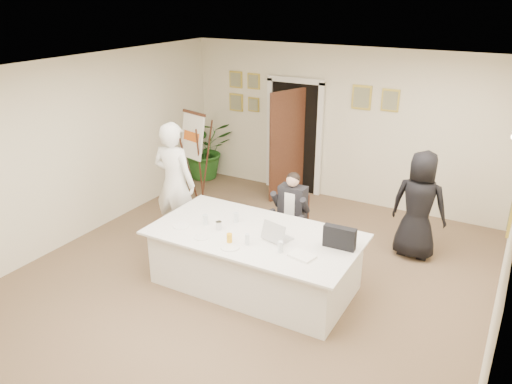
{
  "coord_description": "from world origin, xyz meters",
  "views": [
    {
      "loc": [
        2.96,
        -4.92,
        3.68
      ],
      "look_at": [
        -0.13,
        0.6,
        1.11
      ],
      "focal_mm": 35.0,
      "sensor_mm": 36.0,
      "label": 1
    }
  ],
  "objects": [
    {
      "name": "floor",
      "position": [
        0.0,
        0.0,
        0.0
      ],
      "size": [
        7.0,
        7.0,
        0.0
      ],
      "primitive_type": "plane",
      "color": "brown",
      "rests_on": "ground"
    },
    {
      "name": "ceiling",
      "position": [
        0.0,
        0.0,
        2.8
      ],
      "size": [
        6.0,
        7.0,
        0.02
      ],
      "primitive_type": "cube",
      "color": "white",
      "rests_on": "wall_back"
    },
    {
      "name": "wall_back",
      "position": [
        0.0,
        3.5,
        1.4
      ],
      "size": [
        6.0,
        0.1,
        2.8
      ],
      "primitive_type": "cube",
      "color": "#EAE5C6",
      "rests_on": "floor"
    },
    {
      "name": "wall_left",
      "position": [
        -3.0,
        0.0,
        1.4
      ],
      "size": [
        0.1,
        7.0,
        2.8
      ],
      "primitive_type": "cube",
      "color": "#EAE5C6",
      "rests_on": "floor"
    },
    {
      "name": "wall_right",
      "position": [
        3.0,
        0.0,
        1.4
      ],
      "size": [
        0.1,
        7.0,
        2.8
      ],
      "primitive_type": "cube",
      "color": "#EAE5C6",
      "rests_on": "floor"
    },
    {
      "name": "doorway",
      "position": [
        -0.88,
        3.32,
        1.04
      ],
      "size": [
        1.14,
        0.86,
        2.2
      ],
      "color": "black",
      "rests_on": "floor"
    },
    {
      "name": "pictures_back_wall",
      "position": [
        -0.8,
        3.47,
        1.85
      ],
      "size": [
        3.4,
        0.06,
        0.8
      ],
      "primitive_type": null,
      "color": "gold",
      "rests_on": "wall_back"
    },
    {
      "name": "conference_table",
      "position": [
        0.14,
        0.08,
        0.39
      ],
      "size": [
        2.7,
        1.44,
        0.78
      ],
      "color": "white",
      "rests_on": "floor"
    },
    {
      "name": "seated_man",
      "position": [
        0.15,
        1.15,
        0.63
      ],
      "size": [
        0.64,
        0.67,
        1.27
      ],
      "primitive_type": null,
      "rotation": [
        0.0,
        0.0,
        0.19
      ],
      "color": "black",
      "rests_on": "floor"
    },
    {
      "name": "flip_chart",
      "position": [
        -2.25,
        2.16,
        0.76
      ],
      "size": [
        0.59,
        0.43,
        1.64
      ],
      "color": "#3D1D13",
      "rests_on": "floor"
    },
    {
      "name": "standing_man",
      "position": [
        -1.57,
        0.63,
        0.95
      ],
      "size": [
        0.72,
        0.49,
        1.91
      ],
      "primitive_type": "imported",
      "rotation": [
        0.0,
        0.0,
        3.19
      ],
      "color": "white",
      "rests_on": "floor"
    },
    {
      "name": "standing_woman",
      "position": [
        1.8,
        1.94,
        0.81
      ],
      "size": [
        0.81,
        0.54,
        1.62
      ],
      "primitive_type": "imported",
      "rotation": [
        0.0,
        0.0,
        3.11
      ],
      "color": "black",
      "rests_on": "floor"
    },
    {
      "name": "potted_palm",
      "position": [
        -2.8,
        3.2,
        0.61
      ],
      "size": [
        1.46,
        1.46,
        1.23
      ],
      "primitive_type": "imported",
      "rotation": [
        0.0,
        0.0,
        0.78
      ],
      "color": "#20551C",
      "rests_on": "floor"
    },
    {
      "name": "laptop",
      "position": [
        0.46,
        0.09,
        0.91
      ],
      "size": [
        0.42,
        0.44,
        0.28
      ],
      "primitive_type": null,
      "rotation": [
        0.0,
        0.0,
        -0.25
      ],
      "color": "#B7BABC",
      "rests_on": "conference_table"
    },
    {
      "name": "laptop_bag",
      "position": [
        1.22,
        0.24,
        0.91
      ],
      "size": [
        0.4,
        0.12,
        0.28
      ],
      "primitive_type": "cube",
      "rotation": [
        0.0,
        0.0,
        0.04
      ],
      "color": "black",
      "rests_on": "conference_table"
    },
    {
      "name": "paper_stack",
      "position": [
        0.93,
        -0.19,
        0.79
      ],
      "size": [
        0.33,
        0.27,
        0.03
      ],
      "primitive_type": "cube",
      "rotation": [
        0.0,
        0.0,
        -0.23
      ],
      "color": "white",
      "rests_on": "conference_table"
    },
    {
      "name": "plate_left",
      "position": [
        -0.81,
        -0.23,
        0.78
      ],
      "size": [
        0.23,
        0.23,
        0.01
      ],
      "primitive_type": "cylinder",
      "rotation": [
        0.0,
        0.0,
        0.03
      ],
      "color": "white",
      "rests_on": "conference_table"
    },
    {
      "name": "plate_mid",
      "position": [
        -0.38,
        -0.36,
        0.78
      ],
      "size": [
        0.23,
        0.23,
        0.01
      ],
      "primitive_type": "cylinder",
      "rotation": [
        0.0,
        0.0,
        -0.13
      ],
      "color": "white",
      "rests_on": "conference_table"
    },
    {
      "name": "plate_near",
      "position": [
        0.07,
        -0.41,
        0.78
      ],
      "size": [
        0.25,
        0.25,
        0.01
      ],
      "primitive_type": "cylinder",
      "rotation": [
        0.0,
        0.0,
        0.05
      ],
      "color": "white",
      "rests_on": "conference_table"
    },
    {
      "name": "glass_a",
      "position": [
        -0.56,
        -0.02,
        0.84
      ],
      "size": [
        0.07,
        0.07,
        0.14
      ],
      "primitive_type": "cylinder",
      "rotation": [
        0.0,
        0.0,
        0.01
      ],
      "color": "silver",
      "rests_on": "conference_table"
    },
    {
      "name": "glass_b",
      "position": [
        0.21,
        -0.24,
        0.84
      ],
      "size": [
        0.06,
        0.06,
        0.14
      ],
      "primitive_type": "cylinder",
      "rotation": [
        0.0,
        0.0,
        -0.09
      ],
      "color": "silver",
      "rests_on": "conference_table"
    },
    {
      "name": "glass_c",
      "position": [
        0.66,
        -0.21,
        0.84
      ],
      "size": [
        0.08,
        0.08,
        0.14
      ],
      "primitive_type": "cylinder",
      "rotation": [
        0.0,
        0.0,
        -0.35
      ],
      "color": "silver",
      "rests_on": "conference_table"
    },
    {
      "name": "glass_d",
      "position": [
        -0.23,
        0.23,
        0.84
      ],
      "size": [
        0.08,
        0.08,
        0.14
      ],
      "primitive_type": "cylinder",
      "rotation": [
        0.0,
        0.0,
        -0.18
      ],
      "color": "silver",
      "rests_on": "conference_table"
    },
    {
      "name": "oj_glass",
      "position": [
        0.01,
        -0.32,
        0.84
      ],
      "size": [
        0.09,
        0.09,
        0.13
      ],
      "primitive_type": "cylinder",
      "rotation": [
        0.0,
        0.0,
        -0.31
      ],
      "color": "gold",
      "rests_on": "conference_table"
    },
    {
      "name": "steel_jug",
      "position": [
        -0.32,
        -0.06,
        0.83
      ],
      "size": [
        0.09,
        0.09,
        0.11
      ],
      "primitive_type": "cylinder",
      "rotation": [
        0.0,
        0.0,
        0.16
      ],
      "color": "silver",
      "rests_on": "conference_table"
    }
  ]
}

